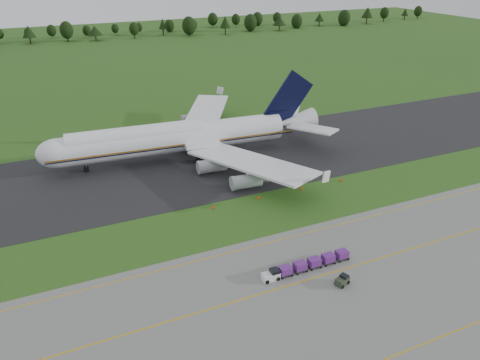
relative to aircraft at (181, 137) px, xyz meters
name	(u,v)px	position (x,y,z in m)	size (l,w,h in m)	color
ground	(229,221)	(-1.08, -33.35, -5.74)	(600.00, 600.00, 0.00)	#295118
apron	(327,339)	(-1.08, -67.35, -5.71)	(300.00, 52.00, 0.06)	slate
taxiway	(184,167)	(-1.08, -5.35, -5.70)	(300.00, 40.00, 0.08)	black
apron_markings	(300,307)	(-1.08, -60.33, -5.67)	(300.00, 30.20, 0.01)	#C8960B
tree_line	(70,32)	(-6.42, 186.90, 0.51)	(524.13, 21.91, 11.85)	black
aircraft	(181,137)	(0.00, 0.00, 0.00)	(71.57, 69.62, 20.10)	white
baggage_train	(305,265)	(4.31, -52.84, -4.80)	(16.08, 1.71, 1.64)	white
utility_cart	(342,281)	(7.59, -58.50, -5.08)	(2.54, 2.01, 1.22)	#2C3425
edge_markers	(280,193)	(13.40, -27.66, -5.46)	(31.74, 0.30, 0.60)	red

